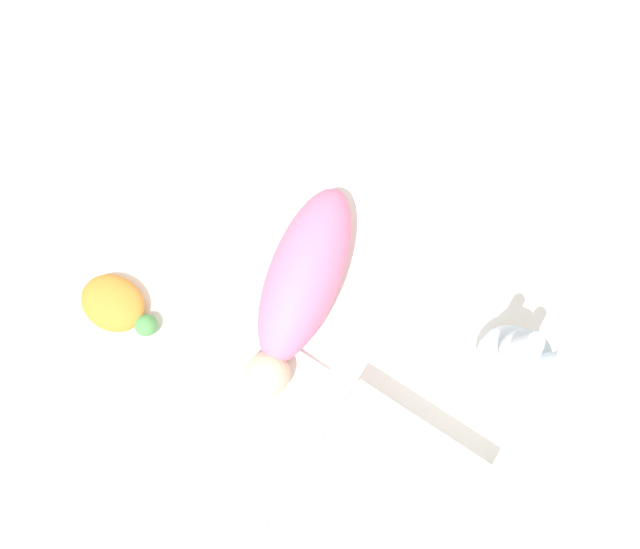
% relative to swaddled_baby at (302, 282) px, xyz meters
% --- Properties ---
extents(ground_plane, '(12.00, 12.00, 0.00)m').
position_rel_swaddled_baby_xyz_m(ground_plane, '(0.05, 0.07, -0.29)').
color(ground_plane, '#B2A893').
extents(bed_mattress, '(1.18, 1.09, 0.21)m').
position_rel_swaddled_baby_xyz_m(bed_mattress, '(0.05, 0.07, -0.18)').
color(bed_mattress, white).
rests_on(bed_mattress, ground_plane).
extents(burp_cloth, '(0.17, 0.17, 0.02)m').
position_rel_swaddled_baby_xyz_m(burp_cloth, '(0.08, -0.22, -0.07)').
color(burp_cloth, white).
rests_on(burp_cloth, bed_mattress).
extents(swaddled_baby, '(0.27, 0.54, 0.16)m').
position_rel_swaddled_baby_xyz_m(swaddled_baby, '(0.00, 0.00, 0.00)').
color(swaddled_baby, pink).
rests_on(swaddled_baby, bed_mattress).
extents(pillow, '(0.38, 0.40, 0.12)m').
position_rel_swaddled_baby_xyz_m(pillow, '(0.43, -0.32, -0.02)').
color(pillow, white).
rests_on(pillow, bed_mattress).
extents(bunny_plush, '(0.15, 0.15, 0.34)m').
position_rel_swaddled_baby_xyz_m(bunny_plush, '(0.51, 0.11, 0.04)').
color(bunny_plush, silver).
rests_on(bunny_plush, bed_mattress).
extents(turtle_plush, '(0.21, 0.13, 0.06)m').
position_rel_swaddled_baby_xyz_m(turtle_plush, '(-0.36, -0.29, -0.05)').
color(turtle_plush, orange).
rests_on(turtle_plush, bed_mattress).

